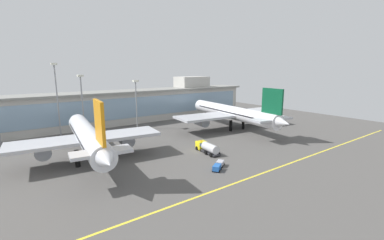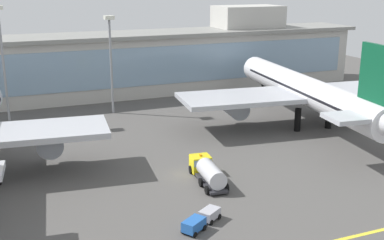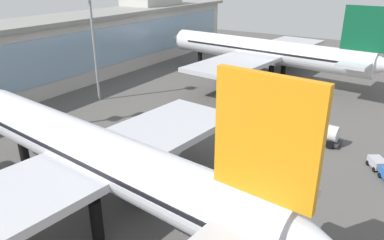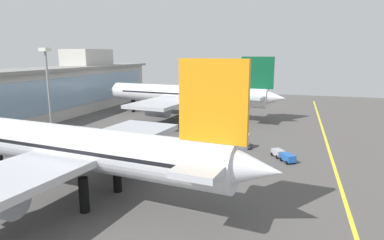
# 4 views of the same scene
# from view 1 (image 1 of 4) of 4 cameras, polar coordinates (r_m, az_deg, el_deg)

# --- Properties ---
(ground_plane) EXTENTS (180.00, 180.00, 0.00)m
(ground_plane) POSITION_cam_1_polar(r_m,az_deg,el_deg) (74.55, 0.80, -6.74)
(ground_plane) COLOR #514F4C
(taxiway_centreline_stripe) EXTENTS (144.00, 0.50, 0.01)m
(taxiway_centreline_stripe) POSITION_cam_1_polar(r_m,az_deg,el_deg) (59.60, 13.94, -11.80)
(taxiway_centreline_stripe) COLOR yellow
(taxiway_centreline_stripe) RESTS_ON ground
(terminal_building) EXTENTS (124.58, 14.00, 19.07)m
(terminal_building) POSITION_cam_1_polar(r_m,az_deg,el_deg) (116.19, -13.49, 3.20)
(terminal_building) COLOR beige
(terminal_building) RESTS_ON ground
(airliner_near_left) EXTENTS (36.48, 48.20, 17.24)m
(airliner_near_left) POSITION_cam_1_polar(r_m,az_deg,el_deg) (69.63, -21.96, -3.48)
(airliner_near_left) COLOR black
(airliner_near_left) RESTS_ON ground
(airliner_near_right) EXTENTS (46.30, 54.89, 16.93)m
(airliner_near_right) POSITION_cam_1_polar(r_m,az_deg,el_deg) (101.60, 8.81, 1.55)
(airliner_near_right) COLOR black
(airliner_near_right) RESTS_ON ground
(fuel_tanker_truck) EXTENTS (3.65, 9.23, 2.90)m
(fuel_tanker_truck) POSITION_cam_1_polar(r_m,az_deg,el_deg) (72.61, 3.30, -6.01)
(fuel_tanker_truck) COLOR black
(fuel_tanker_truck) RESTS_ON ground
(baggage_tug_near) EXTENTS (5.49, 4.43, 1.40)m
(baggage_tug_near) POSITION_cam_1_polar(r_m,az_deg,el_deg) (61.68, 5.84, -9.93)
(baggage_tug_near) COLOR black
(baggage_tug_near) RESTS_ON ground
(apron_light_mast_centre) EXTENTS (1.80, 1.80, 24.90)m
(apron_light_mast_centre) POSITION_cam_1_polar(r_m,az_deg,el_deg) (97.93, -27.71, 5.94)
(apron_light_mast_centre) COLOR gray
(apron_light_mast_centre) RESTS_ON ground
(apron_light_mast_east) EXTENTS (1.80, 1.80, 18.86)m
(apron_light_mast_east) POSITION_cam_1_polar(r_m,az_deg,el_deg) (100.73, -12.23, 5.14)
(apron_light_mast_east) COLOR gray
(apron_light_mast_east) RESTS_ON ground
(apron_light_mast_far_east) EXTENTS (1.80, 1.80, 21.09)m
(apron_light_mast_far_east) POSITION_cam_1_polar(r_m,az_deg,el_deg) (94.84, -23.10, 4.91)
(apron_light_mast_far_east) COLOR gray
(apron_light_mast_far_east) RESTS_ON ground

